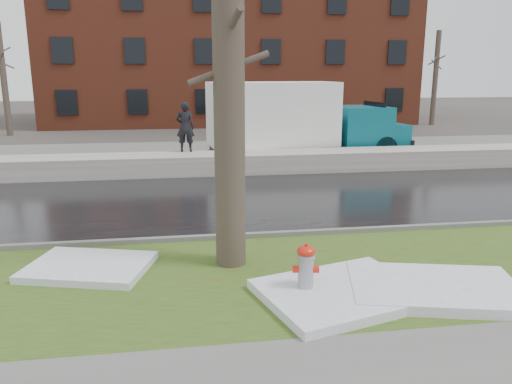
{
  "coord_description": "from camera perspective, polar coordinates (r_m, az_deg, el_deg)",
  "views": [
    {
      "loc": [
        -1.98,
        -9.68,
        3.71
      ],
      "look_at": [
        -0.28,
        1.39,
        1.0
      ],
      "focal_mm": 35.0,
      "sensor_mm": 36.0,
      "label": 1
    }
  ],
  "objects": [
    {
      "name": "snowbank",
      "position": [
        18.78,
        -2.56,
        3.35
      ],
      "size": [
        60.0,
        1.6,
        0.75
      ],
      "primitive_type": "cube",
      "color": "#BAB4AA",
      "rests_on": "ground"
    },
    {
      "name": "fire_hydrant",
      "position": [
        8.42,
        5.71,
        -8.66
      ],
      "size": [
        0.45,
        0.41,
        0.92
      ],
      "rotation": [
        0.0,
        0.0,
        -0.17
      ],
      "color": "#96979D",
      "rests_on": "verge"
    },
    {
      "name": "snow_patch_near",
      "position": [
        8.6,
        9.84,
        -11.27
      ],
      "size": [
        3.05,
        2.64,
        0.16
      ],
      "primitive_type": "cube",
      "rotation": [
        0.0,
        0.0,
        0.28
      ],
      "color": "white",
      "rests_on": "verge"
    },
    {
      "name": "parking_lot",
      "position": [
        23.06,
        -3.72,
        4.34
      ],
      "size": [
        60.0,
        9.0,
        0.03
      ],
      "primitive_type": "cube",
      "color": "slate",
      "rests_on": "ground"
    },
    {
      "name": "bg_tree_right",
      "position": [
        38.18,
        19.82,
        12.24
      ],
      "size": [
        1.4,
        1.62,
        6.5
      ],
      "color": "brown",
      "rests_on": "ground"
    },
    {
      "name": "tree",
      "position": [
        9.25,
        -3.13,
        13.46
      ],
      "size": [
        1.51,
        1.79,
        7.25
      ],
      "rotation": [
        0.0,
        0.0,
        -0.3
      ],
      "color": "brown",
      "rests_on": "verge"
    },
    {
      "name": "worker",
      "position": [
        19.08,
        -8.1,
        7.38
      ],
      "size": [
        0.72,
        0.51,
        1.87
      ],
      "primitive_type": "imported",
      "rotation": [
        0.0,
        0.0,
        3.05
      ],
      "color": "black",
      "rests_on": "snowbank"
    },
    {
      "name": "snow_patch_side",
      "position": [
        9.12,
        19.7,
        -10.34
      ],
      "size": [
        3.15,
        2.42,
        0.18
      ],
      "primitive_type": "cube",
      "rotation": [
        0.0,
        0.0,
        -0.24
      ],
      "color": "white",
      "rests_on": "verge"
    },
    {
      "name": "ground",
      "position": [
        10.55,
        2.68,
        -7.0
      ],
      "size": [
        120.0,
        120.0,
        0.0
      ],
      "primitive_type": "plane",
      "color": "#47423D",
      "rests_on": "ground"
    },
    {
      "name": "verge",
      "position": [
        9.41,
        4.2,
        -9.52
      ],
      "size": [
        60.0,
        4.5,
        0.04
      ],
      "primitive_type": "cube",
      "color": "#2C4517",
      "rests_on": "ground"
    },
    {
      "name": "curb",
      "position": [
        11.45,
        1.69,
        -4.94
      ],
      "size": [
        60.0,
        0.15,
        0.14
      ],
      "primitive_type": "cube",
      "color": "slate",
      "rests_on": "ground"
    },
    {
      "name": "brick_building",
      "position": [
        39.9,
        -3.13,
        15.42
      ],
      "size": [
        26.0,
        12.0,
        10.0
      ],
      "primitive_type": "cube",
      "color": "brown",
      "rests_on": "ground"
    },
    {
      "name": "snow_patch_far",
      "position": [
        10.06,
        -18.55,
        -8.11
      ],
      "size": [
        2.55,
        2.14,
        0.14
      ],
      "primitive_type": "cube",
      "rotation": [
        0.0,
        0.0,
        -0.27
      ],
      "color": "white",
      "rests_on": "verge"
    },
    {
      "name": "bg_tree_left",
      "position": [
        33.22,
        -26.88,
        11.51
      ],
      "size": [
        1.4,
        1.62,
        6.5
      ],
      "color": "brown",
      "rests_on": "ground"
    },
    {
      "name": "box_truck",
      "position": [
        21.2,
        4.65,
        8.25
      ],
      "size": [
        10.03,
        3.18,
        3.31
      ],
      "rotation": [
        0.0,
        0.0,
        0.11
      ],
      "color": "black",
      "rests_on": "ground"
    },
    {
      "name": "road",
      "position": [
        14.78,
        -0.76,
        -0.88
      ],
      "size": [
        60.0,
        7.0,
        0.03
      ],
      "primitive_type": "cube",
      "color": "black",
      "rests_on": "ground"
    },
    {
      "name": "bg_tree_center",
      "position": [
        35.9,
        -15.56,
        12.5
      ],
      "size": [
        1.4,
        1.62,
        6.5
      ],
      "color": "brown",
      "rests_on": "ground"
    }
  ]
}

